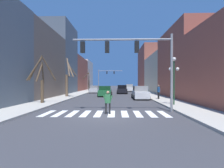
# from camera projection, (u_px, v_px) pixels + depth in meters

# --- Properties ---
(ground_plane) EXTENTS (240.00, 240.00, 0.00)m
(ground_plane) POSITION_uv_depth(u_px,v_px,m) (104.00, 116.00, 11.31)
(ground_plane) COLOR #38383D
(sidewalk_left) EXTENTS (2.98, 90.00, 0.15)m
(sidewalk_left) POSITION_uv_depth(u_px,v_px,m) (5.00, 114.00, 11.48)
(sidewalk_left) COLOR #ADA89E
(sidewalk_left) RESTS_ON ground_plane
(sidewalk_right) EXTENTS (2.98, 90.00, 0.15)m
(sidewalk_right) POSITION_uv_depth(u_px,v_px,m) (207.00, 115.00, 11.14)
(sidewalk_right) COLOR #ADA89E
(sidewalk_right) RESTS_ON ground_plane
(building_row_left) EXTENTS (6.00, 59.88, 13.75)m
(building_row_left) POSITION_uv_depth(u_px,v_px,m) (58.00, 68.00, 35.17)
(building_row_left) COLOR #515B66
(building_row_left) RESTS_ON ground_plane
(building_row_right) EXTENTS (6.00, 54.46, 12.77)m
(building_row_right) POSITION_uv_depth(u_px,v_px,m) (168.00, 69.00, 34.94)
(building_row_right) COLOR #934C3D
(building_row_right) RESTS_ON ground_plane
(crosswalk_stripes) EXTENTS (8.55, 2.60, 0.01)m
(crosswalk_stripes) POSITION_uv_depth(u_px,v_px,m) (105.00, 114.00, 12.06)
(crosswalk_stripes) COLOR white
(crosswalk_stripes) RESTS_ON ground_plane
(traffic_signal_near) EXTENTS (7.39, 0.28, 5.73)m
(traffic_signal_near) POSITION_uv_depth(u_px,v_px,m) (133.00, 54.00, 12.87)
(traffic_signal_near) COLOR gray
(traffic_signal_near) RESTS_ON ground_plane
(traffic_signal_far) EXTENTS (7.57, 0.28, 6.33)m
(traffic_signal_far) POSITION_uv_depth(u_px,v_px,m) (106.00, 75.00, 54.84)
(traffic_signal_far) COLOR gray
(traffic_signal_far) RESTS_ON ground_plane
(street_lamp_right_corner) EXTENTS (0.95, 0.36, 4.32)m
(street_lamp_right_corner) POSITION_uv_depth(u_px,v_px,m) (174.00, 71.00, 15.89)
(street_lamp_right_corner) COLOR #1E4C2D
(street_lamp_right_corner) RESTS_ON sidewalk_right
(car_parked_right_near) EXTENTS (2.18, 4.82, 1.64)m
(car_parked_right_near) POSITION_uv_depth(u_px,v_px,m) (105.00, 91.00, 28.07)
(car_parked_right_near) COLOR #236B38
(car_parked_right_near) RESTS_ON ground_plane
(car_driving_toward_lane) EXTENTS (2.07, 4.74, 1.57)m
(car_driving_toward_lane) POSITION_uv_depth(u_px,v_px,m) (95.00, 89.00, 37.72)
(car_driving_toward_lane) COLOR silver
(car_driving_toward_lane) RESTS_ON ground_plane
(car_driving_away_lane) EXTENTS (2.11, 4.89, 1.70)m
(car_driving_away_lane) POSITION_uv_depth(u_px,v_px,m) (122.00, 90.00, 34.99)
(car_driving_away_lane) COLOR black
(car_driving_away_lane) RESTS_ON ground_plane
(car_parked_left_near) EXTENTS (1.95, 4.72, 1.80)m
(car_parked_left_near) POSITION_uv_depth(u_px,v_px,m) (129.00, 88.00, 44.05)
(car_parked_left_near) COLOR white
(car_parked_left_near) RESTS_ON ground_plane
(car_parked_right_mid) EXTENTS (2.11, 4.32, 1.73)m
(car_parked_right_mid) POSITION_uv_depth(u_px,v_px,m) (140.00, 93.00, 22.98)
(car_parked_right_mid) COLOR white
(car_parked_right_mid) RESTS_ON ground_plane
(pedestrian_on_right_sidewalk) EXTENTS (0.68, 0.27, 1.57)m
(pedestrian_on_right_sidewalk) POSITION_uv_depth(u_px,v_px,m) (108.00, 100.00, 11.91)
(pedestrian_on_right_sidewalk) COLOR black
(pedestrian_on_right_sidewalk) RESTS_ON ground_plane
(pedestrian_on_left_sidewalk) EXTENTS (0.25, 0.75, 1.74)m
(pedestrian_on_left_sidewalk) POSITION_uv_depth(u_px,v_px,m) (159.00, 91.00, 21.60)
(pedestrian_on_left_sidewalk) COLOR black
(pedestrian_on_left_sidewalk) RESTS_ON sidewalk_right
(street_tree_left_far) EXTENTS (1.65, 2.91, 5.68)m
(street_tree_left_far) POSITION_uv_depth(u_px,v_px,m) (68.00, 79.00, 25.50)
(street_tree_left_far) COLOR brown
(street_tree_left_far) RESTS_ON sidewalk_left
(street_tree_right_mid) EXTENTS (2.48, 1.94, 4.74)m
(street_tree_right_mid) POSITION_uv_depth(u_px,v_px,m) (41.00, 80.00, 17.35)
(street_tree_right_mid) COLOR brown
(street_tree_right_mid) RESTS_ON sidewalk_left
(street_tree_right_far) EXTENTS (2.60, 2.88, 5.61)m
(street_tree_right_far) POSITION_uv_depth(u_px,v_px,m) (88.00, 81.00, 46.60)
(street_tree_right_far) COLOR #473828
(street_tree_right_far) RESTS_ON sidewalk_left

